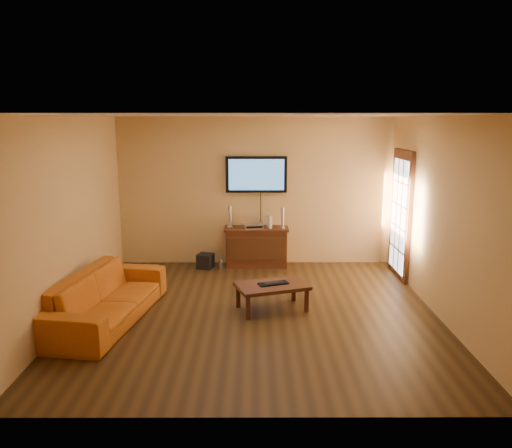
{
  "coord_description": "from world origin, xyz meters",
  "views": [
    {
      "loc": [
        -0.01,
        -6.56,
        2.65
      ],
      "look_at": [
        0.01,
        0.8,
        1.1
      ],
      "focal_mm": 35.0,
      "sensor_mm": 36.0,
      "label": 1
    }
  ],
  "objects_px": {
    "speaker_right": "(282,219)",
    "game_console": "(269,222)",
    "television": "(256,175)",
    "coffee_table": "(272,288)",
    "keyboard": "(273,283)",
    "speaker_left": "(230,217)",
    "sofa": "(106,289)",
    "bottle": "(221,265)",
    "av_receiver": "(253,226)",
    "subwoofer": "(205,261)",
    "media_console": "(256,247)"
  },
  "relations": [
    {
      "from": "speaker_left",
      "to": "game_console",
      "type": "bearing_deg",
      "value": -4.2
    },
    {
      "from": "speaker_left",
      "to": "speaker_right",
      "type": "xyz_separation_m",
      "value": [
        0.95,
        -0.07,
        -0.01
      ]
    },
    {
      "from": "coffee_table",
      "to": "keyboard",
      "type": "relative_size",
      "value": 2.46
    },
    {
      "from": "av_receiver",
      "to": "subwoofer",
      "type": "height_order",
      "value": "av_receiver"
    },
    {
      "from": "bottle",
      "to": "speaker_left",
      "type": "bearing_deg",
      "value": 60.28
    },
    {
      "from": "speaker_left",
      "to": "keyboard",
      "type": "xyz_separation_m",
      "value": [
        0.71,
        -2.18,
        -0.52
      ]
    },
    {
      "from": "speaker_left",
      "to": "keyboard",
      "type": "bearing_deg",
      "value": -71.93
    },
    {
      "from": "television",
      "to": "subwoofer",
      "type": "bearing_deg",
      "value": -161.49
    },
    {
      "from": "keyboard",
      "to": "av_receiver",
      "type": "bearing_deg",
      "value": 97.73
    },
    {
      "from": "media_console",
      "to": "coffee_table",
      "type": "bearing_deg",
      "value": -84.3
    },
    {
      "from": "coffee_table",
      "to": "av_receiver",
      "type": "distance_m",
      "value": 2.18
    },
    {
      "from": "speaker_left",
      "to": "subwoofer",
      "type": "xyz_separation_m",
      "value": [
        -0.45,
        -0.16,
        -0.77
      ]
    },
    {
      "from": "coffee_table",
      "to": "speaker_left",
      "type": "xyz_separation_m",
      "value": [
        -0.69,
        2.18,
        0.58
      ]
    },
    {
      "from": "coffee_table",
      "to": "speaker_right",
      "type": "bearing_deg",
      "value": 83.09
    },
    {
      "from": "television",
      "to": "sofa",
      "type": "relative_size",
      "value": 0.49
    },
    {
      "from": "speaker_right",
      "to": "game_console",
      "type": "bearing_deg",
      "value": 176.59
    },
    {
      "from": "sofa",
      "to": "av_receiver",
      "type": "xyz_separation_m",
      "value": [
        1.95,
        2.5,
        0.32
      ]
    },
    {
      "from": "speaker_left",
      "to": "speaker_right",
      "type": "bearing_deg",
      "value": -4.01
    },
    {
      "from": "television",
      "to": "subwoofer",
      "type": "height_order",
      "value": "television"
    },
    {
      "from": "coffee_table",
      "to": "subwoofer",
      "type": "relative_size",
      "value": 4.26
    },
    {
      "from": "media_console",
      "to": "speaker_right",
      "type": "xyz_separation_m",
      "value": [
        0.47,
        -0.03,
        0.53
      ]
    },
    {
      "from": "television",
      "to": "speaker_left",
      "type": "distance_m",
      "value": 0.91
    },
    {
      "from": "speaker_right",
      "to": "game_console",
      "type": "distance_m",
      "value": 0.24
    },
    {
      "from": "coffee_table",
      "to": "bottle",
      "type": "distance_m",
      "value": 2.09
    },
    {
      "from": "subwoofer",
      "to": "speaker_right",
      "type": "bearing_deg",
      "value": 19.85
    },
    {
      "from": "game_console",
      "to": "sofa",
      "type": "bearing_deg",
      "value": -149.14
    },
    {
      "from": "speaker_left",
      "to": "av_receiver",
      "type": "distance_m",
      "value": 0.45
    },
    {
      "from": "sofa",
      "to": "keyboard",
      "type": "height_order",
      "value": "sofa"
    },
    {
      "from": "av_receiver",
      "to": "subwoofer",
      "type": "bearing_deg",
      "value": 175.29
    },
    {
      "from": "sofa",
      "to": "av_receiver",
      "type": "distance_m",
      "value": 3.19
    },
    {
      "from": "game_console",
      "to": "bottle",
      "type": "xyz_separation_m",
      "value": [
        -0.88,
        -0.23,
        -0.74
      ]
    },
    {
      "from": "bottle",
      "to": "keyboard",
      "type": "xyz_separation_m",
      "value": [
        0.87,
        -1.89,
        0.29
      ]
    },
    {
      "from": "game_console",
      "to": "media_console",
      "type": "bearing_deg",
      "value": 158.06
    },
    {
      "from": "speaker_right",
      "to": "keyboard",
      "type": "xyz_separation_m",
      "value": [
        -0.24,
        -2.11,
        -0.51
      ]
    },
    {
      "from": "television",
      "to": "game_console",
      "type": "relative_size",
      "value": 4.99
    },
    {
      "from": "speaker_right",
      "to": "game_console",
      "type": "xyz_separation_m",
      "value": [
        -0.23,
        0.01,
        -0.06
      ]
    },
    {
      "from": "sofa",
      "to": "speaker_right",
      "type": "xyz_separation_m",
      "value": [
        2.48,
        2.5,
        0.45
      ]
    },
    {
      "from": "media_console",
      "to": "av_receiver",
      "type": "distance_m",
      "value": 0.4
    },
    {
      "from": "subwoofer",
      "to": "bottle",
      "type": "xyz_separation_m",
      "value": [
        0.29,
        -0.12,
        -0.04
      ]
    },
    {
      "from": "game_console",
      "to": "av_receiver",
      "type": "bearing_deg",
      "value": 163.95
    },
    {
      "from": "media_console",
      "to": "keyboard",
      "type": "height_order",
      "value": "media_console"
    },
    {
      "from": "sofa",
      "to": "bottle",
      "type": "relative_size",
      "value": 11.22
    },
    {
      "from": "speaker_left",
      "to": "game_console",
      "type": "distance_m",
      "value": 0.72
    },
    {
      "from": "speaker_right",
      "to": "av_receiver",
      "type": "distance_m",
      "value": 0.54
    },
    {
      "from": "television",
      "to": "keyboard",
      "type": "relative_size",
      "value": 2.45
    },
    {
      "from": "television",
      "to": "game_console",
      "type": "distance_m",
      "value": 0.89
    },
    {
      "from": "television",
      "to": "speaker_right",
      "type": "distance_m",
      "value": 0.93
    },
    {
      "from": "subwoofer",
      "to": "media_console",
      "type": "bearing_deg",
      "value": 23.79
    },
    {
      "from": "sofa",
      "to": "speaker_right",
      "type": "height_order",
      "value": "speaker_right"
    },
    {
      "from": "television",
      "to": "speaker_left",
      "type": "bearing_deg",
      "value": -162.64
    }
  ]
}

